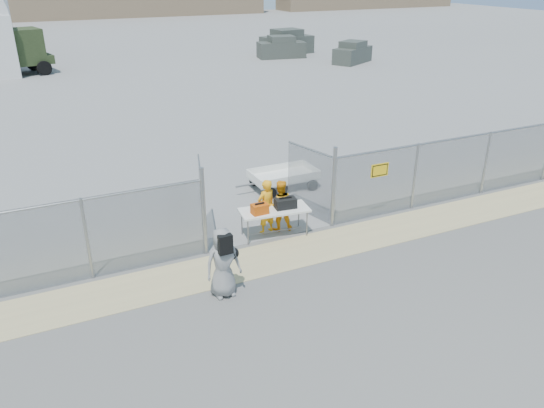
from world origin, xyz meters
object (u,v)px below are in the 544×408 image
security_worker_left (266,207)px  security_worker_right (280,205)px  folding_table (274,222)px  utility_trailer (283,178)px  visitor (223,262)px

security_worker_left → security_worker_right: bearing=165.8°
folding_table → utility_trailer: size_ratio=0.67×
security_worker_left → security_worker_right: security_worker_left is taller
folding_table → security_worker_left: bearing=120.8°
folding_table → utility_trailer: 3.64m
security_worker_right → utility_trailer: size_ratio=0.52×
security_worker_right → utility_trailer: (1.52, 2.85, -0.42)m
security_worker_left → security_worker_right: size_ratio=1.06×
utility_trailer → folding_table: bearing=-121.0°
folding_table → security_worker_left: 0.52m
security_worker_right → utility_trailer: bearing=-103.8°
security_worker_left → visitor: visitor is taller
folding_table → visitor: size_ratio=1.14×
security_worker_left → folding_table: bearing=99.8°
security_worker_right → utility_trailer: 3.26m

